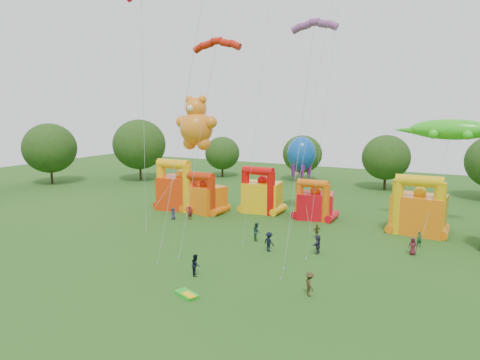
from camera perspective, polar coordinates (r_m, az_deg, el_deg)
The scene contains 23 objects.
ground at distance 33.31m, azimuth -12.95°, elevation -15.63°, with size 160.00×160.00×0.00m, color #235818.
tree_ring at distance 32.41m, azimuth -14.22°, elevation -4.64°, with size 122.41×124.50×12.07m.
bouncy_castle_0 at distance 61.03m, azimuth -8.05°, elevation -1.31°, with size 6.47×5.60×7.22m.
bouncy_castle_1 at distance 58.72m, azimuth -4.86°, elevation -2.21°, with size 5.77×5.05×5.73m.
bouncy_castle_2 at distance 58.62m, azimuth 2.89°, elevation -1.95°, with size 5.38×4.55×6.43m.
bouncy_castle_3 at distance 55.85m, azimuth 9.95°, elevation -3.08°, with size 5.12×4.46×5.29m.
bouncy_castle_4 at distance 52.66m, azimuth 22.69°, elevation -3.81°, with size 5.90×4.89×6.86m.
teddy_bear_kite at distance 57.83m, azimuth -7.78°, elevation 2.72°, with size 6.37×9.76×15.93m.
gecko_kite at distance 52.81m, azimuth 25.14°, elevation 1.10°, with size 11.72×10.94×13.00m.
octopus_kite at distance 56.26m, azimuth 8.53°, elevation -1.03°, with size 6.59×11.16×10.41m.
parafoil_kites at distance 49.79m, azimuth -11.02°, elevation 8.63°, with size 26.89×11.41×28.89m.
diamond_kites at distance 41.81m, azimuth 2.52°, elevation 13.15°, with size 17.31×15.63×42.81m.
folded_kite_bundle at distance 33.71m, azimuth -7.09°, elevation -14.89°, with size 2.23×1.67×0.31m.
spectator_0 at distance 55.61m, azimuth -8.92°, elevation -4.43°, with size 0.77×0.50×1.58m, color #2A2B46.
spectator_1 at distance 55.21m, azimuth -6.69°, elevation -4.38°, with size 0.64×0.42×1.75m, color #52171B.
spectator_2 at distance 46.33m, azimuth 2.25°, elevation -6.89°, with size 0.95×0.74×1.95m, color #173B2C.
spectator_3 at distance 42.93m, azimuth 3.89°, elevation -8.22°, with size 1.27×0.73×1.97m, color black.
spectator_4 at distance 48.01m, azimuth 10.23°, elevation -6.72°, with size 0.89×0.37×1.52m, color #443D1B.
spectator_5 at distance 42.94m, azimuth 10.32°, elevation -8.41°, with size 1.75×0.56×1.88m, color #2D2842.
spectator_6 at distance 45.14m, azimuth 22.05°, elevation -8.19°, with size 0.84×0.55×1.72m, color #541822.
spectator_7 at distance 47.91m, azimuth 22.80°, elevation -7.29°, with size 0.59×0.39×1.62m, color #1B4522.
spectator_8 at distance 37.17m, azimuth -5.92°, elevation -11.18°, with size 0.90×0.70×1.85m, color black.
spectator_9 at distance 33.60m, azimuth 9.26°, elevation -13.54°, with size 1.21×0.69×1.87m, color #362F15.
Camera 1 is at (20.11, -22.60, 13.95)m, focal length 32.00 mm.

